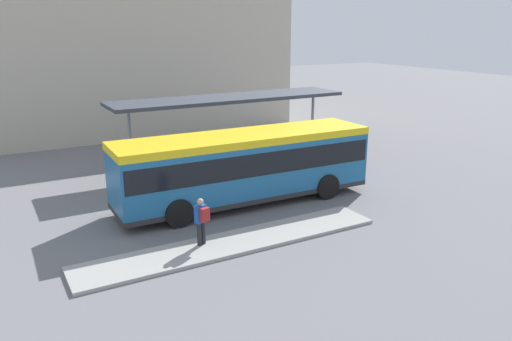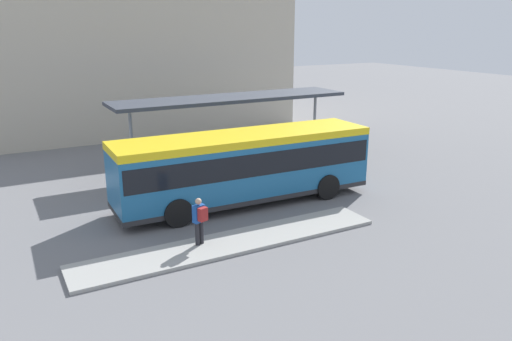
# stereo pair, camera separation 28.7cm
# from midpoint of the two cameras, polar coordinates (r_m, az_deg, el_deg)

# --- Properties ---
(ground_plane) EXTENTS (120.00, 120.00, 0.00)m
(ground_plane) POSITION_cam_midpoint_polar(r_m,az_deg,el_deg) (21.13, -1.67, -3.67)
(ground_plane) COLOR slate
(curb_island) EXTENTS (10.87, 1.80, 0.12)m
(curb_island) POSITION_cam_midpoint_polar(r_m,az_deg,el_deg) (17.23, -3.03, -8.26)
(curb_island) COLOR #9E9E99
(curb_island) RESTS_ON ground_plane
(city_bus) EXTENTS (10.88, 2.92, 2.96)m
(city_bus) POSITION_cam_midpoint_polar(r_m,az_deg,el_deg) (20.61, -1.68, 0.88)
(city_bus) COLOR #1E6093
(city_bus) RESTS_ON ground_plane
(pedestrian_waiting) EXTENTS (0.46, 0.50, 1.63)m
(pedestrian_waiting) POSITION_cam_midpoint_polar(r_m,az_deg,el_deg) (16.68, -6.72, -5.49)
(pedestrian_waiting) COLOR #232328
(pedestrian_waiting) RESTS_ON curb_island
(bicycle_green) EXTENTS (0.48, 1.77, 0.76)m
(bicycle_green) POSITION_cam_midpoint_polar(r_m,az_deg,el_deg) (28.03, 9.56, 1.96)
(bicycle_green) COLOR black
(bicycle_green) RESTS_ON ground_plane
(bicycle_white) EXTENTS (0.48, 1.61, 0.70)m
(bicycle_white) POSITION_cam_midpoint_polar(r_m,az_deg,el_deg) (28.59, 8.17, 2.24)
(bicycle_white) COLOR black
(bicycle_white) RESTS_ON ground_plane
(bicycle_red) EXTENTS (0.48, 1.54, 0.67)m
(bicycle_red) POSITION_cam_midpoint_polar(r_m,az_deg,el_deg) (29.36, 7.34, 2.62)
(bicycle_red) COLOR black
(bicycle_red) RESTS_ON ground_plane
(station_shelter) EXTENTS (12.52, 2.80, 3.66)m
(station_shelter) POSITION_cam_midpoint_polar(r_m,az_deg,el_deg) (26.10, -3.35, 8.14)
(station_shelter) COLOR #383D47
(station_shelter) RESTS_ON ground_plane
(potted_planter_near_shelter) EXTENTS (0.85, 0.85, 1.22)m
(potted_planter_near_shelter) POSITION_cam_midpoint_polar(r_m,az_deg,el_deg) (24.19, -1.57, 0.49)
(potted_planter_near_shelter) COLOR slate
(potted_planter_near_shelter) RESTS_ON ground_plane
(station_building) EXTENTS (21.61, 15.67, 10.79)m
(station_building) POSITION_cam_midpoint_polar(r_m,az_deg,el_deg) (40.54, -15.98, 13.13)
(station_building) COLOR #BCB29E
(station_building) RESTS_ON ground_plane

